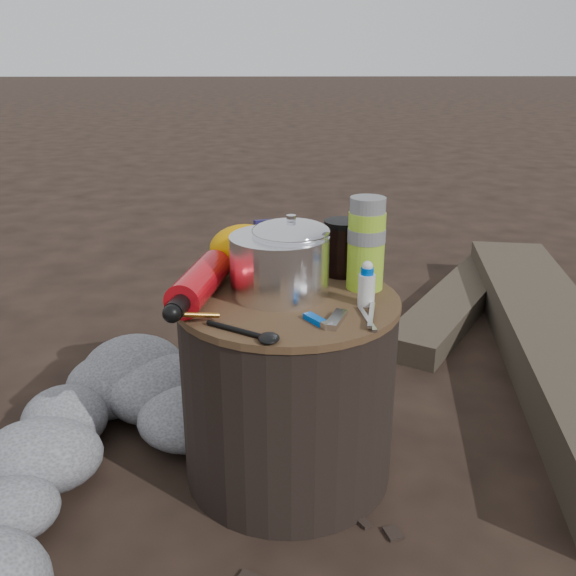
{
  "coord_description": "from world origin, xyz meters",
  "views": [
    {
      "loc": [
        -0.04,
        -1.3,
        0.96
      ],
      "look_at": [
        0.0,
        0.0,
        0.48
      ],
      "focal_mm": 39.03,
      "sensor_mm": 36.0,
      "label": 1
    }
  ],
  "objects_px": {
    "thermos": "(366,244)",
    "log_main": "(554,342)",
    "fuel_bottle": "(200,283)",
    "travel_mug": "(343,248)",
    "camping_pot": "(291,257)",
    "stump": "(288,388)"
  },
  "relations": [
    {
      "from": "log_main",
      "to": "thermos",
      "type": "relative_size",
      "value": 8.66
    },
    {
      "from": "log_main",
      "to": "fuel_bottle",
      "type": "distance_m",
      "value": 1.29
    },
    {
      "from": "log_main",
      "to": "fuel_bottle",
      "type": "xyz_separation_m",
      "value": [
        -1.09,
        -0.55,
        0.42
      ]
    },
    {
      "from": "fuel_bottle",
      "to": "travel_mug",
      "type": "bearing_deg",
      "value": 37.45
    },
    {
      "from": "fuel_bottle",
      "to": "thermos",
      "type": "bearing_deg",
      "value": 21.16
    },
    {
      "from": "camping_pot",
      "to": "fuel_bottle",
      "type": "relative_size",
      "value": 0.53
    },
    {
      "from": "log_main",
      "to": "travel_mug",
      "type": "distance_m",
      "value": 0.96
    },
    {
      "from": "thermos",
      "to": "travel_mug",
      "type": "bearing_deg",
      "value": 112.92
    },
    {
      "from": "log_main",
      "to": "thermos",
      "type": "bearing_deg",
      "value": -135.91
    },
    {
      "from": "log_main",
      "to": "camping_pot",
      "type": "height_order",
      "value": "camping_pot"
    },
    {
      "from": "thermos",
      "to": "log_main",
      "type": "bearing_deg",
      "value": 34.28
    },
    {
      "from": "stump",
      "to": "camping_pot",
      "type": "height_order",
      "value": "camping_pot"
    },
    {
      "from": "stump",
      "to": "log_main",
      "type": "relative_size",
      "value": 0.27
    },
    {
      "from": "stump",
      "to": "travel_mug",
      "type": "height_order",
      "value": "travel_mug"
    },
    {
      "from": "travel_mug",
      "to": "thermos",
      "type": "bearing_deg",
      "value": -67.08
    },
    {
      "from": "camping_pot",
      "to": "thermos",
      "type": "xyz_separation_m",
      "value": [
        0.17,
        0.03,
        0.02
      ]
    },
    {
      "from": "stump",
      "to": "log_main",
      "type": "height_order",
      "value": "stump"
    },
    {
      "from": "stump",
      "to": "log_main",
      "type": "xyz_separation_m",
      "value": [
        0.89,
        0.55,
        -0.15
      ]
    },
    {
      "from": "stump",
      "to": "thermos",
      "type": "distance_m",
      "value": 0.38
    },
    {
      "from": "thermos",
      "to": "fuel_bottle",
      "type": "bearing_deg",
      "value": -170.37
    },
    {
      "from": "fuel_bottle",
      "to": "travel_mug",
      "type": "relative_size",
      "value": 2.4
    },
    {
      "from": "fuel_bottle",
      "to": "camping_pot",
      "type": "bearing_deg",
      "value": 22.07
    }
  ]
}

